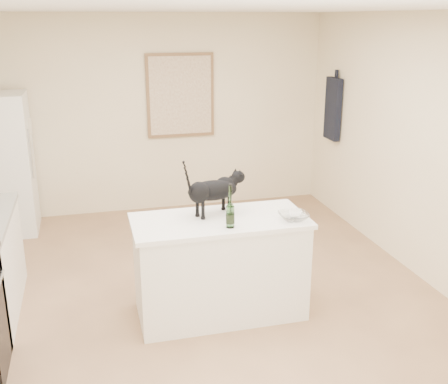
% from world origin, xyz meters
% --- Properties ---
extents(floor, '(5.50, 5.50, 0.00)m').
position_xyz_m(floor, '(0.00, 0.00, 0.00)').
color(floor, tan).
rests_on(floor, ground).
extents(ceiling, '(5.50, 5.50, 0.00)m').
position_xyz_m(ceiling, '(0.00, 0.00, 2.60)').
color(ceiling, white).
rests_on(ceiling, ground).
extents(wall_back, '(4.50, 0.00, 4.50)m').
position_xyz_m(wall_back, '(0.00, 2.75, 1.30)').
color(wall_back, beige).
rests_on(wall_back, ground).
extents(wall_front, '(4.50, 0.00, 4.50)m').
position_xyz_m(wall_front, '(0.00, -2.75, 1.30)').
color(wall_front, beige).
rests_on(wall_front, ground).
extents(wall_right, '(0.00, 5.50, 5.50)m').
position_xyz_m(wall_right, '(2.25, 0.00, 1.30)').
color(wall_right, beige).
rests_on(wall_right, ground).
extents(island_base, '(1.44, 0.67, 0.86)m').
position_xyz_m(island_base, '(0.10, -0.20, 0.43)').
color(island_base, white).
rests_on(island_base, floor).
extents(island_top, '(1.50, 0.70, 0.04)m').
position_xyz_m(island_top, '(0.10, -0.20, 0.88)').
color(island_top, white).
rests_on(island_top, island_base).
extents(fridge, '(0.68, 0.68, 1.70)m').
position_xyz_m(fridge, '(-1.95, 2.35, 0.85)').
color(fridge, white).
rests_on(fridge, floor).
extents(artwork_frame, '(0.90, 0.03, 1.10)m').
position_xyz_m(artwork_frame, '(0.30, 2.72, 1.55)').
color(artwork_frame, brown).
rests_on(artwork_frame, wall_back).
extents(artwork_canvas, '(0.82, 0.00, 1.02)m').
position_xyz_m(artwork_canvas, '(0.30, 2.70, 1.55)').
color(artwork_canvas, beige).
rests_on(artwork_canvas, wall_back).
extents(hanging_garment, '(0.08, 0.34, 0.80)m').
position_xyz_m(hanging_garment, '(2.19, 2.05, 1.40)').
color(hanging_garment, black).
rests_on(hanging_garment, wall_right).
extents(black_cat, '(0.58, 0.38, 0.39)m').
position_xyz_m(black_cat, '(0.06, -0.09, 1.10)').
color(black_cat, black).
rests_on(black_cat, island_top).
extents(wine_bottle, '(0.07, 0.07, 0.32)m').
position_xyz_m(wine_bottle, '(0.13, -0.41, 1.06)').
color(wine_bottle, '#295E25').
rests_on(wine_bottle, island_top).
extents(glass_bowl, '(0.26, 0.26, 0.06)m').
position_xyz_m(glass_bowl, '(0.70, -0.38, 0.93)').
color(glass_bowl, white).
rests_on(glass_bowl, island_top).
extents(fridge_paper, '(0.05, 0.15, 0.20)m').
position_xyz_m(fridge_paper, '(-1.60, 2.40, 1.29)').
color(fridge_paper, beige).
rests_on(fridge_paper, fridge).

